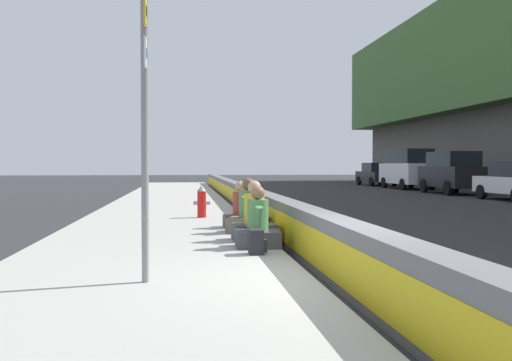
# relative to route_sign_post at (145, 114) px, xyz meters

# --- Properties ---
(ground_plane) EXTENTS (160.00, 160.00, 0.00)m
(ground_plane) POSITION_rel_route_sign_post_xyz_m (-0.09, -2.58, -2.21)
(ground_plane) COLOR #2B2B2D
(ground_plane) RESTS_ON ground
(sidewalk_strip) EXTENTS (80.00, 4.40, 0.14)m
(sidewalk_strip) POSITION_rel_route_sign_post_xyz_m (-0.09, 0.07, -2.14)
(sidewalk_strip) COLOR #A8A59E
(sidewalk_strip) RESTS_ON ground_plane
(jersey_barrier) EXTENTS (76.00, 0.45, 0.85)m
(jersey_barrier) POSITION_rel_route_sign_post_xyz_m (-0.09, -2.58, -1.79)
(jersey_barrier) COLOR slate
(jersey_barrier) RESTS_ON ground_plane
(route_sign_post) EXTENTS (0.44, 0.09, 3.60)m
(route_sign_post) POSITION_rel_route_sign_post_xyz_m (0.00, 0.00, 0.00)
(route_sign_post) COLOR gray
(route_sign_post) RESTS_ON sidewalk_strip
(fire_hydrant) EXTENTS (0.26, 0.46, 0.88)m
(fire_hydrant) POSITION_rel_route_sign_post_xyz_m (8.71, -0.95, -1.62)
(fire_hydrant) COLOR red
(fire_hydrant) RESTS_ON sidewalk_strip
(seated_person_foreground) EXTENTS (0.69, 0.80, 1.08)m
(seated_person_foreground) POSITION_rel_route_sign_post_xyz_m (2.85, -1.76, -1.73)
(seated_person_foreground) COLOR #424247
(seated_person_foreground) RESTS_ON sidewalk_strip
(seated_person_middle) EXTENTS (0.73, 0.85, 1.14)m
(seated_person_middle) POSITION_rel_route_sign_post_xyz_m (3.81, -1.81, -1.71)
(seated_person_middle) COLOR #424247
(seated_person_middle) RESTS_ON sidewalk_strip
(seated_person_rear) EXTENTS (0.94, 1.02, 1.17)m
(seated_person_rear) POSITION_rel_route_sign_post_xyz_m (5.11, -1.83, -1.71)
(seated_person_rear) COLOR #706651
(seated_person_rear) RESTS_ON sidewalk_strip
(seated_person_far) EXTENTS (0.69, 0.80, 1.07)m
(seated_person_far) POSITION_rel_route_sign_post_xyz_m (6.11, -1.77, -1.74)
(seated_person_far) COLOR #424247
(seated_person_far) RESTS_ON sidewalk_strip
(backpack) EXTENTS (0.32, 0.28, 0.40)m
(backpack) POSITION_rel_route_sign_post_xyz_m (2.06, -1.64, -1.88)
(backpack) COLOR #232328
(backpack) RESTS_ON sidewalk_strip
(parked_car_midline) EXTENTS (4.82, 2.11, 2.28)m
(parked_car_midline) POSITION_rel_route_sign_post_xyz_m (22.55, -14.81, -1.03)
(parked_car_midline) COLOR black
(parked_car_midline) RESTS_ON ground_plane
(parked_car_far) EXTENTS (5.13, 2.16, 2.56)m
(parked_car_far) POSITION_rel_route_sign_post_xyz_m (28.87, -14.80, -0.86)
(parked_car_far) COLOR silver
(parked_car_far) RESTS_ON ground_plane
(parked_car_farther) EXTENTS (4.54, 2.02, 1.71)m
(parked_car_farther) POSITION_rel_route_sign_post_xyz_m (35.06, -14.83, -1.35)
(parked_car_farther) COLOR black
(parked_car_farther) RESTS_ON ground_plane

